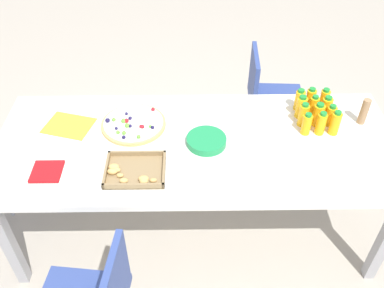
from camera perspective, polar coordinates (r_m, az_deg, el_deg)
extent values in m
plane|color=#B2A899|center=(2.85, 0.53, -11.15)|extent=(12.00, 12.00, 0.00)
cube|color=silver|center=(2.31, 0.65, -0.13)|extent=(2.22, 0.90, 0.04)
cube|color=#99999E|center=(3.03, 20.26, -0.60)|extent=(0.06, 0.06, 0.71)
cube|color=#99999E|center=(3.00, -19.63, -0.96)|extent=(0.06, 0.06, 0.71)
cube|color=#99999E|center=(2.54, -23.68, -12.26)|extent=(0.06, 0.06, 0.71)
cube|color=#33478C|center=(3.18, 11.38, 5.80)|extent=(0.42, 0.42, 0.04)
cube|color=#33478C|center=(3.05, 8.38, 8.84)|extent=(0.05, 0.38, 0.38)
cylinder|color=silver|center=(3.48, 13.17, 3.97)|extent=(0.02, 0.02, 0.41)
cylinder|color=silver|center=(3.23, 13.90, 0.49)|extent=(0.02, 0.02, 0.41)
cylinder|color=silver|center=(3.43, 7.91, 4.17)|extent=(0.02, 0.02, 0.41)
cylinder|color=silver|center=(3.18, 8.26, 0.66)|extent=(0.02, 0.02, 0.41)
cylinder|color=silver|center=(3.02, -24.14, -6.30)|extent=(0.02, 0.02, 0.41)
cylinder|color=#FAAD14|center=(2.62, 17.51, 5.71)|extent=(0.05, 0.05, 0.13)
cylinder|color=#1E8C33|center=(2.58, 17.83, 6.98)|extent=(0.04, 0.04, 0.02)
cylinder|color=#F9AD14|center=(2.60, 15.78, 5.82)|extent=(0.05, 0.05, 0.13)
cylinder|color=#1E8C33|center=(2.56, 16.08, 7.13)|extent=(0.04, 0.04, 0.02)
cylinder|color=#FAAB14|center=(2.58, 14.39, 5.75)|extent=(0.06, 0.06, 0.12)
cylinder|color=#1E8C33|center=(2.54, 14.65, 7.00)|extent=(0.04, 0.04, 0.02)
cylinder|color=#F8AE14|center=(2.56, 17.78, 4.70)|extent=(0.06, 0.06, 0.12)
cylinder|color=#1E8C33|center=(2.52, 18.10, 5.96)|extent=(0.04, 0.04, 0.02)
cylinder|color=#F9AD14|center=(2.54, 16.17, 4.82)|extent=(0.05, 0.05, 0.13)
cylinder|color=#1E8C33|center=(2.50, 16.48, 6.14)|extent=(0.03, 0.03, 0.02)
cylinder|color=#FAAF14|center=(2.52, 14.60, 4.83)|extent=(0.06, 0.06, 0.13)
cylinder|color=#1E8C33|center=(2.48, 14.88, 6.15)|extent=(0.04, 0.04, 0.02)
cylinder|color=#F8AC14|center=(2.51, 18.32, 3.62)|extent=(0.05, 0.05, 0.12)
cylinder|color=#1E8C33|center=(2.47, 18.64, 4.84)|extent=(0.04, 0.04, 0.02)
cylinder|color=#F9AF14|center=(2.48, 16.75, 3.77)|extent=(0.06, 0.06, 0.13)
cylinder|color=#1E8C33|center=(2.44, 17.08, 5.11)|extent=(0.04, 0.04, 0.02)
cylinder|color=#F9AB14|center=(2.46, 14.89, 3.78)|extent=(0.05, 0.05, 0.13)
cylinder|color=#1E8C33|center=(2.41, 15.19, 5.16)|extent=(0.04, 0.04, 0.02)
cylinder|color=#F9AE14|center=(2.45, 18.86, 2.64)|extent=(0.06, 0.06, 0.13)
cylinder|color=#1E8C33|center=(2.40, 19.25, 4.03)|extent=(0.04, 0.04, 0.02)
cylinder|color=#F9AD14|center=(2.42, 17.12, 2.61)|extent=(0.05, 0.05, 0.13)
cylinder|color=#1E8C33|center=(2.38, 17.46, 3.94)|extent=(0.03, 0.03, 0.02)
cylinder|color=#F8AE14|center=(2.40, 15.29, 2.55)|extent=(0.05, 0.05, 0.12)
cylinder|color=#1E8C33|center=(2.36, 15.58, 3.82)|extent=(0.03, 0.03, 0.02)
cylinder|color=tan|center=(2.43, -7.94, 2.68)|extent=(0.37, 0.37, 0.02)
cylinder|color=white|center=(2.42, -7.97, 2.90)|extent=(0.34, 0.34, 0.01)
sphere|color=red|center=(2.49, -5.32, 4.72)|extent=(0.02, 0.02, 0.02)
sphere|color=red|center=(2.42, -8.90, 3.16)|extent=(0.03, 0.03, 0.03)
sphere|color=#66B238|center=(2.30, -7.27, 0.98)|extent=(0.02, 0.02, 0.02)
sphere|color=#66B238|center=(2.42, -9.28, 3.13)|extent=(0.03, 0.03, 0.03)
sphere|color=red|center=(2.37, -6.95, 2.39)|extent=(0.02, 0.02, 0.02)
sphere|color=#66B238|center=(2.34, -9.23, 1.51)|extent=(0.02, 0.02, 0.02)
sphere|color=#1E1947|center=(2.44, -11.41, 3.16)|extent=(0.03, 0.03, 0.03)
sphere|color=#66B238|center=(2.35, -10.03, 1.59)|extent=(0.02, 0.02, 0.02)
sphere|color=#1E1947|center=(2.36, -5.38, 2.27)|extent=(0.02, 0.02, 0.02)
sphere|color=#1E1947|center=(2.31, -9.26, 0.92)|extent=(0.02, 0.02, 0.02)
sphere|color=#1E1947|center=(2.44, -8.41, 3.49)|extent=(0.02, 0.02, 0.02)
sphere|color=#66B238|center=(2.38, -8.81, 2.50)|extent=(0.03, 0.03, 0.03)
sphere|color=#66B238|center=(2.37, -5.69, 2.40)|extent=(0.02, 0.02, 0.02)
sphere|color=#1E1947|center=(2.48, -8.90, 4.10)|extent=(0.02, 0.02, 0.02)
sphere|color=#1E1947|center=(2.38, -10.25, 2.11)|extent=(0.02, 0.02, 0.02)
sphere|color=#66B238|center=(2.44, -10.58, 3.27)|extent=(0.02, 0.02, 0.02)
sphere|color=#1E1947|center=(2.38, -8.40, 2.44)|extent=(0.02, 0.02, 0.02)
sphere|color=red|center=(2.37, -6.75, 2.36)|extent=(0.02, 0.02, 0.02)
cube|color=olive|center=(2.15, -7.69, -3.70)|extent=(0.30, 0.24, 0.01)
cube|color=olive|center=(2.22, -7.46, -1.34)|extent=(0.30, 0.01, 0.03)
cube|color=olive|center=(2.06, -8.00, -5.72)|extent=(0.30, 0.01, 0.03)
cube|color=olive|center=(2.13, -3.82, -3.43)|extent=(0.01, 0.24, 0.03)
cube|color=olive|center=(2.16, -11.56, -3.44)|extent=(0.01, 0.24, 0.03)
ellipsoid|color=tan|center=(2.07, -6.59, -5.05)|extent=(0.04, 0.03, 0.03)
ellipsoid|color=tan|center=(2.15, -10.24, -3.49)|extent=(0.04, 0.03, 0.02)
ellipsoid|color=tan|center=(2.16, -10.59, -3.07)|extent=(0.06, 0.04, 0.03)
ellipsoid|color=tan|center=(2.14, -10.77, -3.67)|extent=(0.05, 0.04, 0.03)
ellipsoid|color=tan|center=(2.12, -9.75, -4.22)|extent=(0.04, 0.03, 0.02)
ellipsoid|color=tan|center=(2.09, -9.28, -4.94)|extent=(0.04, 0.03, 0.03)
ellipsoid|color=tan|center=(2.08, -5.28, -4.93)|extent=(0.03, 0.02, 0.02)
ellipsoid|color=tan|center=(2.08, -6.60, -4.71)|extent=(0.05, 0.04, 0.03)
cylinder|color=#1E8C4C|center=(2.29, 1.96, 0.12)|extent=(0.22, 0.22, 0.00)
cylinder|color=#1E8C4C|center=(2.29, 1.96, 0.21)|extent=(0.22, 0.22, 0.00)
cylinder|color=#1E8C4C|center=(2.28, 1.96, 0.30)|extent=(0.22, 0.22, 0.00)
cylinder|color=#1E8C4C|center=(2.28, 1.97, 0.40)|extent=(0.22, 0.22, 0.00)
cylinder|color=#1E8C4C|center=(2.28, 1.97, 0.49)|extent=(0.22, 0.22, 0.00)
cylinder|color=#1E8C4C|center=(2.27, 1.97, 0.59)|extent=(0.22, 0.22, 0.00)
cylinder|color=#1E8C4C|center=(2.27, 1.97, 0.68)|extent=(0.22, 0.22, 0.00)
cylinder|color=#1E8C4C|center=(2.27, 1.98, 0.78)|extent=(0.22, 0.22, 0.00)
cube|color=red|center=(2.25, -19.12, -3.55)|extent=(0.15, 0.15, 0.01)
cylinder|color=#9E7A56|center=(2.57, 22.35, 4.11)|extent=(0.04, 0.04, 0.16)
cube|color=yellow|center=(2.50, -16.40, 2.42)|extent=(0.31, 0.26, 0.01)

